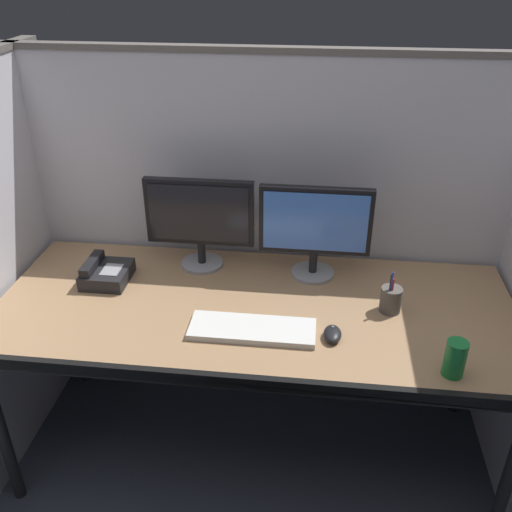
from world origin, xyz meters
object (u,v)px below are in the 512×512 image
at_px(keyboard_main, 252,329).
at_px(pen_cup, 391,299).
at_px(monitor_right, 315,226).
at_px(computer_mouse, 332,334).
at_px(soda_can, 455,359).
at_px(desk_phone, 106,273).
at_px(desk, 254,318).
at_px(monitor_left, 200,218).

xyz_separation_m(keyboard_main, pen_cup, (0.48, 0.18, 0.04)).
distance_m(monitor_right, computer_mouse, 0.46).
distance_m(keyboard_main, soda_can, 0.65).
relative_size(keyboard_main, pen_cup, 2.55).
bearing_deg(desk_phone, computer_mouse, -16.79).
bearing_deg(soda_can, monitor_right, 129.05).
bearing_deg(pen_cup, computer_mouse, -137.76).
distance_m(desk, desk_phone, 0.62).
relative_size(keyboard_main, computer_mouse, 4.48).
bearing_deg(monitor_right, desk_phone, -170.04).
height_order(keyboard_main, desk_phone, desk_phone).
bearing_deg(pen_cup, monitor_left, 161.70).
bearing_deg(desk, soda_can, -24.13).
distance_m(keyboard_main, computer_mouse, 0.27).
height_order(desk, pen_cup, pen_cup).
xyz_separation_m(desk, keyboard_main, (0.01, -0.15, 0.06)).
bearing_deg(desk_phone, soda_can, -18.07).
height_order(computer_mouse, pen_cup, pen_cup).
distance_m(keyboard_main, desk_phone, 0.67).
xyz_separation_m(desk, monitor_left, (-0.25, 0.28, 0.27)).
height_order(monitor_left, pen_cup, monitor_left).
xyz_separation_m(monitor_right, keyboard_main, (-0.19, -0.40, -0.20)).
relative_size(monitor_right, computer_mouse, 4.48).
height_order(monitor_left, keyboard_main, monitor_left).
relative_size(desk, computer_mouse, 19.79).
distance_m(monitor_left, monitor_right, 0.45).
relative_size(monitor_right, pen_cup, 2.55).
height_order(soda_can, pen_cup, pen_cup).
distance_m(monitor_left, soda_can, 1.08).
relative_size(monitor_left, keyboard_main, 1.00).
xyz_separation_m(monitor_left, desk_phone, (-0.35, -0.16, -0.18)).
bearing_deg(computer_mouse, keyboard_main, 179.49).
height_order(monitor_right, computer_mouse, monitor_right).
xyz_separation_m(monitor_right, computer_mouse, (0.08, -0.41, -0.20)).
bearing_deg(monitor_right, soda_can, -50.95).
relative_size(monitor_left, monitor_right, 1.00).
bearing_deg(pen_cup, soda_can, -63.77).
distance_m(desk, soda_can, 0.72).
xyz_separation_m(monitor_left, soda_can, (0.90, -0.57, -0.15)).
bearing_deg(monitor_left, soda_can, -32.43).
relative_size(monitor_right, desk_phone, 2.26).
bearing_deg(keyboard_main, desk, 94.73).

